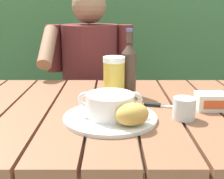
# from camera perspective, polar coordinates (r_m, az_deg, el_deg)

# --- Properties ---
(dining_table) EXTENTS (1.30, 0.82, 0.72)m
(dining_table) POSITION_cam_1_polar(r_m,az_deg,el_deg) (1.07, 0.16, -8.27)
(dining_table) COLOR brown
(dining_table) RESTS_ON ground_plane
(chair_near_diner) EXTENTS (0.43, 0.44, 0.95)m
(chair_near_diner) POSITION_cam_1_polar(r_m,az_deg,el_deg) (1.92, -3.58, -2.08)
(chair_near_diner) COLOR brown
(chair_near_diner) RESTS_ON ground_plane
(person_eating) EXTENTS (0.48, 0.47, 1.18)m
(person_eating) POSITION_cam_1_polar(r_m,az_deg,el_deg) (1.67, -4.24, 2.94)
(person_eating) COLOR maroon
(person_eating) RESTS_ON ground_plane
(serving_plate) EXTENTS (0.30, 0.30, 0.01)m
(serving_plate) POSITION_cam_1_polar(r_m,az_deg,el_deg) (0.93, -0.20, -5.45)
(serving_plate) COLOR white
(serving_plate) RESTS_ON dining_table
(soup_bowl) EXTENTS (0.20, 0.15, 0.08)m
(soup_bowl) POSITION_cam_1_polar(r_m,az_deg,el_deg) (0.92, -0.20, -2.90)
(soup_bowl) COLOR white
(soup_bowl) RESTS_ON serving_plate
(bread_roll) EXTENTS (0.12, 0.11, 0.07)m
(bread_roll) POSITION_cam_1_polar(r_m,az_deg,el_deg) (0.85, 4.08, -4.80)
(bread_roll) COLOR gold
(bread_roll) RESTS_ON serving_plate
(beer_glass) EXTENTS (0.08, 0.08, 0.16)m
(beer_glass) POSITION_cam_1_polar(r_m,az_deg,el_deg) (1.12, 0.56, 2.21)
(beer_glass) COLOR gold
(beer_glass) RESTS_ON dining_table
(beer_bottle) EXTENTS (0.06, 0.06, 0.26)m
(beer_bottle) POSITION_cam_1_polar(r_m,az_deg,el_deg) (1.16, 3.46, 4.15)
(beer_bottle) COLOR #463227
(beer_bottle) RESTS_ON dining_table
(water_glass_small) EXTENTS (0.07, 0.07, 0.07)m
(water_glass_small) POSITION_cam_1_polar(r_m,az_deg,el_deg) (0.95, 13.94, -3.60)
(water_glass_small) COLOR silver
(water_glass_small) RESTS_ON dining_table
(butter_tub) EXTENTS (0.10, 0.08, 0.06)m
(butter_tub) POSITION_cam_1_polar(r_m,az_deg,el_deg) (1.07, 18.74, -2.20)
(butter_tub) COLOR white
(butter_tub) RESTS_ON dining_table
(table_knife) EXTENTS (0.14, 0.05, 0.01)m
(table_knife) POSITION_cam_1_polar(r_m,az_deg,el_deg) (1.06, 9.41, -3.08)
(table_knife) COLOR silver
(table_knife) RESTS_ON dining_table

